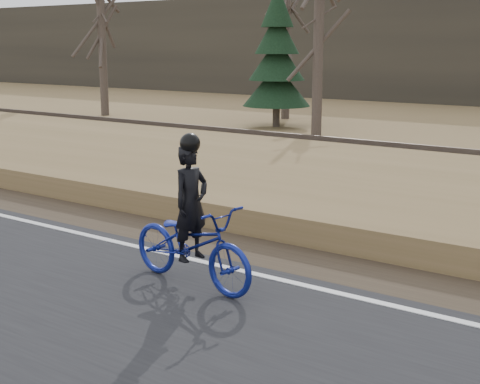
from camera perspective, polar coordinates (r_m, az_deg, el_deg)
The scene contains 11 objects.
ground at distance 11.82m, azimuth -16.45°, elevation -3.40°, with size 120.00×120.00×0.00m, color olive.
edge_line at distance 11.92m, azimuth -15.72°, elevation -2.89°, with size 120.00×0.12×0.01m, color silver.
shoulder at distance 12.56m, azimuth -12.21°, elevation -2.13°, with size 120.00×1.60×0.04m, color #473A2B.
embankment at distance 14.66m, azimuth -3.68°, elevation 1.02°, with size 120.00×5.00×0.44m, color olive.
ballast at distance 17.74m, azimuth 3.99°, elevation 3.05°, with size 120.00×3.00×0.45m, color slate.
railroad at distance 17.69m, azimuth 4.00°, elevation 4.02°, with size 120.00×2.40×0.29m.
cyclist at distance 8.65m, azimuth -4.16°, elevation -3.88°, with size 2.15×0.97×1.99m.
bare_tree_far_left at distance 30.63m, azimuth -11.74°, elevation 13.52°, with size 0.36×0.36×7.61m, color #51443B.
bare_tree_left at distance 28.71m, azimuth 3.97°, elevation 13.10°, with size 0.36×0.36×6.88m, color #51443B.
bare_tree_near_left at distance 23.54m, azimuth 6.71°, elevation 12.66°, with size 0.36×0.36×6.45m, color #51443B.
conifer at distance 25.87m, azimuth 3.16°, elevation 11.13°, with size 2.60×2.60×5.32m.
Camera 1 is at (8.97, -7.03, 3.14)m, focal length 50.00 mm.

